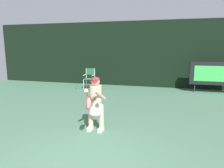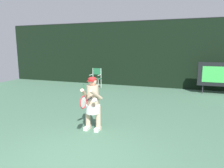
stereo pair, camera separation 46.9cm
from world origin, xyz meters
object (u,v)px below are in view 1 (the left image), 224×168
tennis_racket (89,102)px  umpire_chair (90,77)px  water_bottle (77,87)px  scoreboard (214,74)px  tennis_player (96,102)px

tennis_racket → umpire_chair: bearing=98.8°
water_bottle → umpire_chair: bearing=38.1°
scoreboard → umpire_chair: scoreboard is taller
scoreboard → tennis_player: bearing=-124.6°
water_bottle → tennis_player: tennis_player is taller
tennis_player → umpire_chair: bearing=112.7°
umpire_chair → tennis_racket: (2.25, -5.85, 0.31)m
umpire_chair → tennis_player: size_ratio=0.75×
umpire_chair → water_bottle: size_ratio=4.08×
water_bottle → tennis_player: size_ratio=0.18×
scoreboard → water_bottle: size_ratio=8.30×
scoreboard → tennis_player: 7.02m
umpire_chair → water_bottle: (-0.54, -0.42, -0.50)m
tennis_player → tennis_racket: bearing=-85.2°
scoreboard → tennis_racket: scoreboard is taller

